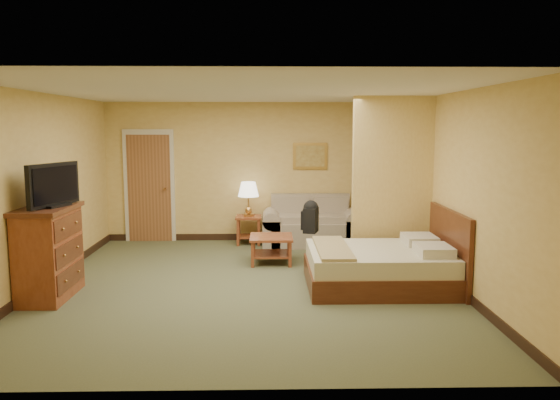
{
  "coord_description": "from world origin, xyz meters",
  "views": [
    {
      "loc": [
        0.27,
        -7.24,
        2.15
      ],
      "look_at": [
        0.45,
        0.6,
        1.09
      ],
      "focal_mm": 35.0,
      "sensor_mm": 36.0,
      "label": 1
    }
  ],
  "objects_px": {
    "loveseat": "(311,229)",
    "dresser": "(49,252)",
    "coffee_table": "(271,244)",
    "bed": "(383,266)"
  },
  "relations": [
    {
      "from": "loveseat",
      "to": "dresser",
      "type": "bearing_deg",
      "value": -139.06
    },
    {
      "from": "loveseat",
      "to": "dresser",
      "type": "relative_size",
      "value": 1.53
    },
    {
      "from": "loveseat",
      "to": "coffee_table",
      "type": "distance_m",
      "value": 1.55
    },
    {
      "from": "bed",
      "to": "dresser",
      "type": "bearing_deg",
      "value": -174.74
    },
    {
      "from": "dresser",
      "to": "bed",
      "type": "bearing_deg",
      "value": 5.26
    },
    {
      "from": "loveseat",
      "to": "dresser",
      "type": "height_order",
      "value": "dresser"
    },
    {
      "from": "loveseat",
      "to": "coffee_table",
      "type": "relative_size",
      "value": 2.65
    },
    {
      "from": "loveseat",
      "to": "coffee_table",
      "type": "bearing_deg",
      "value": -118.73
    },
    {
      "from": "bed",
      "to": "loveseat",
      "type": "bearing_deg",
      "value": 105.83
    },
    {
      "from": "coffee_table",
      "to": "dresser",
      "type": "bearing_deg",
      "value": -148.49
    }
  ]
}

